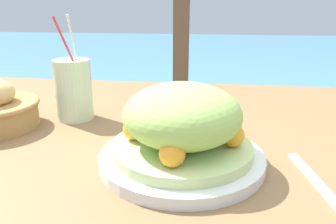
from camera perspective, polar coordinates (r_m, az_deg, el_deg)
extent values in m
cube|color=olive|center=(0.78, -3.27, -3.42)|extent=(1.28, 0.83, 0.04)
cube|color=olive|center=(1.45, -23.94, -10.92)|extent=(0.06, 0.06, 0.73)
cube|color=olive|center=(1.34, 26.45, -13.89)|extent=(0.06, 0.06, 0.73)
cube|color=brown|center=(1.64, 2.15, 0.41)|extent=(0.07, 0.07, 1.06)
cube|color=teal|center=(4.13, 5.24, 7.44)|extent=(12.00, 4.00, 0.48)
cylinder|color=silver|center=(0.58, 2.38, -7.93)|extent=(0.29, 0.29, 0.02)
cylinder|color=#C6DB8E|center=(0.58, 2.41, -6.24)|extent=(0.25, 0.25, 0.02)
ellipsoid|color=#9EC660|center=(0.55, 2.49, -0.43)|extent=(0.20, 0.20, 0.11)
sphere|color=#F9A328|center=(0.56, 11.19, -4.00)|extent=(0.04, 0.04, 0.04)
sphere|color=#F9A328|center=(0.64, 5.08, -0.87)|extent=(0.04, 0.04, 0.04)
sphere|color=#F9A328|center=(0.58, -5.92, -2.91)|extent=(0.04, 0.04, 0.04)
sphere|color=#F9A328|center=(0.49, 0.72, -7.32)|extent=(0.04, 0.04, 0.04)
cylinder|color=beige|center=(0.81, -16.11, 3.73)|extent=(0.09, 0.09, 0.14)
cylinder|color=white|center=(0.79, -15.66, 8.53)|extent=(0.01, 0.07, 0.21)
cylinder|color=red|center=(0.79, -16.10, 8.29)|extent=(0.05, 0.07, 0.21)
cube|color=silver|center=(0.58, 24.20, -10.73)|extent=(0.04, 0.18, 0.00)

